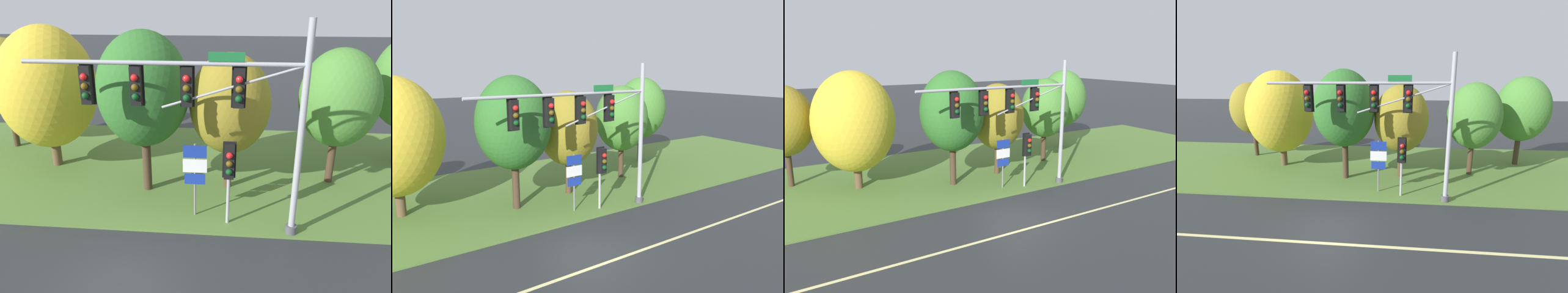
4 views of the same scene
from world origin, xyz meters
The scene contains 11 objects.
ground_plane centered at (0.00, 0.00, 0.00)m, with size 160.00×160.00×0.00m, color #282B2D.
lane_stripe centered at (0.00, -1.20, 0.00)m, with size 36.00×0.16×0.01m, color beige.
grass_verge centered at (0.00, 8.25, 0.05)m, with size 48.00×11.50×0.10m, color #517533.
traffic_signal_mast centered at (2.16, 2.77, 4.73)m, with size 9.06×0.49×7.20m.
pedestrian_signal_near_kerb centered at (2.95, 3.07, 2.42)m, with size 0.46×0.55×3.19m.
route_sign_post centered at (1.72, 3.66, 1.96)m, with size 0.88×0.08×2.88m.
tree_left_of_mast centered at (-5.50, 7.77, 3.94)m, with size 4.51×4.51×6.67m.
tree_behind_signpost centered at (-0.50, 5.63, 4.44)m, with size 3.67×3.67×6.65m.
tree_mid_verge centered at (2.91, 6.17, 3.80)m, with size 3.29×3.29×5.77m.
tree_tall_centre centered at (7.43, 7.08, 3.91)m, with size 3.31×3.31×5.89m.
tree_right_far centered at (11.35, 9.63, 4.11)m, with size 3.60×3.60×6.28m.
Camera 3 is at (-9.75, -13.77, 7.64)m, focal length 35.00 mm.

